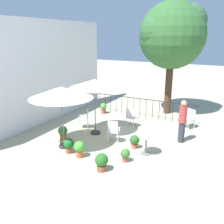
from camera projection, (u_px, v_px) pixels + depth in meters
ground_plane at (117, 137)px, 10.82m from camera, size 60.00×60.00×0.00m
villa_facade at (40, 73)px, 11.97m from camera, size 10.21×0.30×4.98m
terrace_railing at (143, 105)px, 13.21m from camera, size 0.03×5.73×1.01m
shade_tree at (172, 35)px, 12.95m from camera, size 3.65×3.48×5.96m
patio_umbrella_0 at (94, 84)px, 10.51m from camera, size 2.15×2.15×2.51m
patio_umbrella_1 at (61, 93)px, 9.19m from camera, size 2.41×2.41×2.49m
cafe_table_0 at (146, 141)px, 9.12m from camera, size 0.68×0.68×0.74m
patio_chair_0 at (85, 118)px, 11.73m from camera, size 0.62×0.63×0.88m
patio_chair_1 at (189, 117)px, 11.74m from camera, size 0.64×0.66×0.90m
patio_chair_2 at (113, 130)px, 10.12m from camera, size 0.54×0.54×0.96m
patio_chair_3 at (131, 116)px, 11.86m from camera, size 0.53×0.54×0.93m
potted_plant_0 at (103, 107)px, 13.96m from camera, size 0.37×0.37×0.60m
potted_plant_1 at (63, 132)px, 10.52m from camera, size 0.41×0.41×0.57m
potted_plant_2 at (69, 144)px, 9.26m from camera, size 0.39×0.39×0.58m
potted_plant_3 at (135, 141)px, 9.68m from camera, size 0.39×0.39×0.53m
potted_plant_4 at (102, 161)px, 8.03m from camera, size 0.44×0.44×0.60m
potted_plant_5 at (80, 148)px, 8.93m from camera, size 0.40×0.40×0.61m
potted_plant_6 at (125, 154)px, 8.64m from camera, size 0.34×0.34×0.48m
standing_person at (182, 121)px, 10.03m from camera, size 0.44×0.44×1.77m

